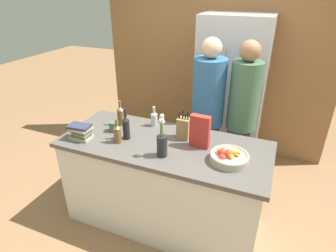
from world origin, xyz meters
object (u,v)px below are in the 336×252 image
bottle_vinegar (117,133)px  bottle_oil (154,118)px  book_stack (81,132)px  flower_vase (162,142)px  person_in_blue (242,114)px  refrigerator (230,94)px  bottle_water (126,127)px  bottle_wine (121,115)px  fruit_bowl (229,157)px  knife_block (184,128)px  person_at_sink (207,110)px  coffee_mug (114,126)px  cereal_box (200,131)px

bottle_vinegar → bottle_oil: bearing=69.4°
book_stack → bottle_oil: (0.50, 0.50, 0.01)m
flower_vase → person_in_blue: size_ratio=0.22×
refrigerator → bottle_water: refrigerator is taller
bottle_wine → refrigerator: bearing=54.3°
fruit_bowl → knife_block: 0.51m
fruit_bowl → book_stack: (-1.32, -0.14, 0.03)m
fruit_bowl → bottle_wine: bottle_wine is taller
bottle_wine → person_in_blue: size_ratio=0.15×
book_stack → person_at_sink: 1.29m
bottle_oil → person_at_sink: bearing=42.3°
coffee_mug → bottle_water: 0.21m
bottle_vinegar → bottle_water: 0.10m
book_stack → bottle_water: (0.38, 0.16, 0.05)m
bottle_oil → bottle_wine: 0.34m
bottle_vinegar → bottle_wine: bearing=116.3°
person_at_sink → person_in_blue: person_at_sink is taller
cereal_box → bottle_wine: bearing=172.6°
bottle_water → person_in_blue: person_in_blue is taller
bottle_wine → bottle_oil: bearing=18.8°
bottle_wine → person_in_blue: 1.23m
person_in_blue → bottle_oil: bearing=-147.5°
knife_block → bottle_water: (-0.48, -0.21, 0.01)m
bottle_oil → knife_block: bearing=-20.0°
bottle_vinegar → person_in_blue: size_ratio=0.13×
refrigerator → flower_vase: bearing=-99.1°
fruit_bowl → book_stack: size_ratio=1.49×
refrigerator → person_at_sink: 0.70m
cereal_box → book_stack: bearing=-164.9°
coffee_mug → bottle_wine: 0.16m
knife_block → coffee_mug: knife_block is taller
flower_vase → cereal_box: flower_vase is taller
coffee_mug → person_in_blue: size_ratio=0.07×
bottle_oil → person_in_blue: (0.79, 0.44, 0.00)m
book_stack → person_at_sink: bearing=43.7°
refrigerator → bottle_oil: bearing=-116.5°
book_stack → bottle_water: bearing=23.2°
refrigerator → bottle_vinegar: size_ratio=8.27×
flower_vase → coffee_mug: (-0.60, 0.22, -0.08)m
fruit_bowl → book_stack: bearing=-173.8°
fruit_bowl → flower_vase: flower_vase is taller
cereal_box → book_stack: cereal_box is taller
knife_block → person_at_sink: bearing=81.4°
fruit_bowl → knife_block: size_ratio=1.12×
bottle_vinegar → person_at_sink: size_ratio=0.13×
fruit_bowl → bottle_vinegar: (-0.98, -0.07, 0.05)m
bottle_oil → bottle_wine: (-0.32, -0.11, 0.02)m
bottle_oil → bottle_vinegar: 0.45m
knife_block → book_stack: (-0.86, -0.37, -0.03)m
bottle_vinegar → bottle_wine: bottle_wine is taller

